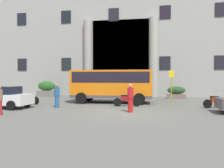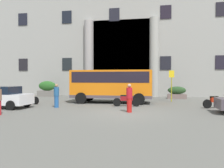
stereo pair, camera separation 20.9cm
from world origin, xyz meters
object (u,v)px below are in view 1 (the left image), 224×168
hedge_planter_east (81,92)px  pedestrian_man_crossing (57,96)px  hedge_planter_west (114,91)px  motorcycle_near_kerb (28,98)px  motorcycle_far_end (126,100)px  parked_sedan_far (2,97)px  scooter_by_planter (216,101)px  bus_stop_sign (171,82)px  hedge_planter_entrance_right (176,93)px  orange_minibus (112,83)px  pedestrian_woman_dark_dress (130,98)px  hedge_planter_far_west (47,89)px

hedge_planter_east → pedestrian_man_crossing: 8.57m
hedge_planter_west → motorcycle_near_kerb: hedge_planter_west is taller
motorcycle_far_end → pedestrian_man_crossing: size_ratio=1.21×
hedge_planter_east → motorcycle_near_kerb: 7.12m
parked_sedan_far → scooter_by_planter: size_ratio=2.10×
bus_stop_sign → hedge_planter_entrance_right: bus_stop_sign is taller
motorcycle_near_kerb → scooter_by_planter: 13.97m
hedge_planter_entrance_right → pedestrian_man_crossing: size_ratio=1.12×
bus_stop_sign → hedge_planter_entrance_right: (0.70, 3.13, -1.08)m
orange_minibus → pedestrian_woman_dark_dress: orange_minibus is taller
orange_minibus → hedge_planter_west: bearing=97.0°
parked_sedan_far → hedge_planter_entrance_right: bearing=40.7°
pedestrian_man_crossing → scooter_by_planter: bearing=93.5°
scooter_by_planter → pedestrian_man_crossing: bearing=172.3°
hedge_planter_entrance_right → hedge_planter_east: size_ratio=0.94×
motorcycle_near_kerb → pedestrian_man_crossing: 3.62m
hedge_planter_far_west → parked_sedan_far: size_ratio=0.53×
hedge_planter_entrance_right → pedestrian_woman_dark_dress: size_ratio=1.08×
hedge_planter_entrance_right → scooter_by_planter: hedge_planter_entrance_right is taller
hedge_planter_east → motorcycle_near_kerb: (-2.18, -6.78, -0.17)m
orange_minibus → hedge_planter_far_west: size_ratio=3.11×
hedge_planter_entrance_right → orange_minibus: bearing=-138.0°
hedge_planter_entrance_right → hedge_planter_west: (-6.28, 0.04, 0.15)m
pedestrian_man_crossing → hedge_planter_far_west: bearing=-155.7°
hedge_planter_far_west → hedge_planter_entrance_right: bearing=-1.2°
pedestrian_woman_dark_dress → pedestrian_man_crossing: size_ratio=1.04×
hedge_planter_east → scooter_by_planter: hedge_planter_east is taller
hedge_planter_far_west → scooter_by_planter: 17.65m
hedge_planter_far_west → pedestrian_man_crossing: hedge_planter_far_west is taller
hedge_planter_west → motorcycle_far_end: hedge_planter_west is taller
hedge_planter_west → scooter_by_planter: 10.99m
orange_minibus → parked_sedan_far: orange_minibus is taller
hedge_planter_entrance_right → pedestrian_woman_dark_dress: (-3.56, -10.18, 0.27)m
motorcycle_far_end → motorcycle_near_kerb: same height
orange_minibus → pedestrian_man_crossing: size_ratio=4.02×
orange_minibus → motorcycle_far_end: orange_minibus is taller
motorcycle_near_kerb → scooter_by_planter: same height
pedestrian_woman_dark_dress → motorcycle_near_kerb: bearing=-69.2°
motorcycle_far_end → pedestrian_man_crossing: pedestrian_man_crossing is taller
hedge_planter_entrance_right → pedestrian_man_crossing: bearing=-134.9°
bus_stop_sign → parked_sedan_far: (-11.68, -6.63, -0.92)m
hedge_planter_east → parked_sedan_far: bearing=-105.4°
bus_stop_sign → motorcycle_far_end: size_ratio=1.36×
orange_minibus → pedestrian_woman_dark_dress: bearing=-69.1°
hedge_planter_far_west → pedestrian_woman_dark_dress: 14.78m
bus_stop_sign → hedge_planter_west: 6.48m
pedestrian_man_crossing → hedge_planter_east: bearing=-178.8°
parked_sedan_far → motorcycle_far_end: parked_sedan_far is taller
bus_stop_sign → scooter_by_planter: (2.71, -4.03, -1.22)m
bus_stop_sign → hedge_planter_far_west: bearing=165.6°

